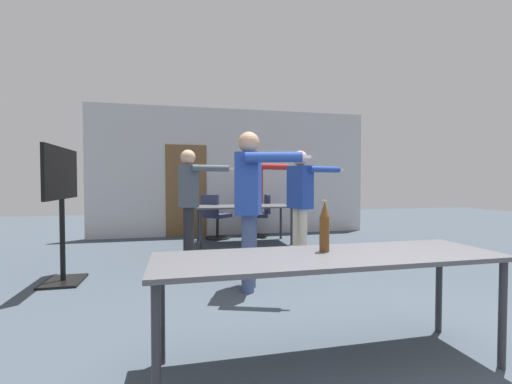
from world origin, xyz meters
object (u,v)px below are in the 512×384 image
object	(u,v)px
tv_screen	(61,197)
person_left_plaid	(250,195)
person_center_tall	(301,194)
person_far_watching	(189,193)
person_right_polo	(251,190)
office_chair_near_pushed	(215,218)
beer_bottle	(324,227)
office_chair_far_left	(259,217)

from	to	relation	value
tv_screen	person_left_plaid	distance (m)	2.31
tv_screen	person_center_tall	bearing A→B (deg)	-83.80
person_far_watching	person_center_tall	world-z (taller)	person_far_watching
person_far_watching	person_right_polo	size ratio (longest dim) A/B	0.97
tv_screen	office_chair_near_pushed	size ratio (longest dim) A/B	1.72
person_far_watching	person_center_tall	size ratio (longest dim) A/B	1.02
person_right_polo	person_far_watching	bearing A→B (deg)	-94.20
person_center_tall	office_chair_near_pushed	size ratio (longest dim) A/B	1.77
person_center_tall	beer_bottle	distance (m)	2.85
tv_screen	person_far_watching	distance (m)	1.79
person_center_tall	person_far_watching	bearing A→B (deg)	-126.59
person_left_plaid	office_chair_near_pushed	xyz separation A→B (m)	(-0.02, 3.49, -0.63)
person_right_polo	beer_bottle	world-z (taller)	person_right_polo
person_right_polo	tv_screen	bearing A→B (deg)	-84.67
person_far_watching	office_chair_near_pushed	bearing A→B (deg)	150.34
person_left_plaid	office_chair_near_pushed	world-z (taller)	person_left_plaid
person_far_watching	person_left_plaid	world-z (taller)	person_left_plaid
tv_screen	person_center_tall	size ratio (longest dim) A/B	0.97
person_far_watching	person_center_tall	bearing A→B (deg)	60.45
office_chair_near_pushed	office_chair_far_left	world-z (taller)	office_chair_near_pushed
person_right_polo	beer_bottle	bearing A→B (deg)	-22.49
office_chair_near_pushed	person_far_watching	bearing A→B (deg)	-63.44
office_chair_far_left	person_right_polo	bearing A→B (deg)	166.13
person_center_tall	office_chair_near_pushed	world-z (taller)	person_center_tall
office_chair_near_pushed	office_chair_far_left	size ratio (longest dim) A/B	1.03
person_far_watching	person_center_tall	xyz separation A→B (m)	(1.65, -0.54, -0.01)
person_right_polo	beer_bottle	size ratio (longest dim) A/B	4.98
person_far_watching	beer_bottle	distance (m)	3.37
beer_bottle	person_far_watching	bearing A→B (deg)	103.98
person_far_watching	office_chair_near_pushed	size ratio (longest dim) A/B	1.80
person_left_plaid	person_right_polo	bearing A→B (deg)	-173.65
beer_bottle	tv_screen	bearing A→B (deg)	134.84
tv_screen	office_chair_far_left	distance (m)	4.31
office_chair_near_pushed	beer_bottle	bearing A→B (deg)	-42.88
tv_screen	person_far_watching	world-z (taller)	person_far_watching
office_chair_near_pushed	office_chair_far_left	xyz separation A→B (m)	(1.00, 0.16, -0.02)
tv_screen	office_chair_far_left	bearing A→B (deg)	-47.68
person_far_watching	beer_bottle	world-z (taller)	person_far_watching
tv_screen	office_chair_far_left	world-z (taller)	tv_screen
person_far_watching	office_chair_near_pushed	xyz separation A→B (m)	(0.60, 1.83, -0.59)
person_far_watching	person_right_polo	bearing A→B (deg)	92.96
tv_screen	person_right_polo	size ratio (longest dim) A/B	0.92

